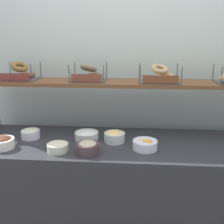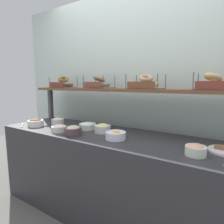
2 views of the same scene
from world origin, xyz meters
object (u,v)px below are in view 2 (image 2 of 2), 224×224
(bowl_tuna_salad, at_px, (73,130))
(bagel_basket_cinnamon_raisin, at_px, (63,84))
(bowl_cream_cheese, at_px, (88,126))
(serving_spoon_by_edge, at_px, (22,125))
(bagel_basket_poppy, at_px, (99,84))
(bowl_potato_salad, at_px, (59,128))
(bowl_fruit_salad, at_px, (116,135))
(bagel_basket_sesame, at_px, (145,84))
(bowl_scallion_spread, at_px, (58,121))
(bowl_egg_salad, at_px, (103,128))
(bowl_lox_spread, at_px, (196,150))
(bowl_chocolate_spread, at_px, (36,122))
(bagel_basket_plain, at_px, (212,84))

(bowl_tuna_salad, bearing_deg, bagel_basket_cinnamon_raisin, 142.35)
(bowl_cream_cheese, relative_size, serving_spoon_by_edge, 1.20)
(bagel_basket_cinnamon_raisin, relative_size, bagel_basket_poppy, 1.00)
(bowl_potato_salad, bearing_deg, bowl_tuna_salad, -4.59)
(bowl_fruit_salad, relative_size, bagel_basket_cinnamon_raisin, 0.62)
(serving_spoon_by_edge, bearing_deg, bagel_basket_cinnamon_raisin, 73.97)
(bagel_basket_cinnamon_raisin, bearing_deg, bagel_basket_sesame, -1.35)
(bowl_scallion_spread, height_order, bowl_egg_salad, bowl_egg_salad)
(bowl_scallion_spread, xyz_separation_m, bowl_tuna_salad, (0.50, -0.25, 0.01))
(bowl_lox_spread, relative_size, bowl_egg_salad, 0.86)
(bowl_potato_salad, height_order, serving_spoon_by_edge, bowl_potato_salad)
(bowl_chocolate_spread, xyz_separation_m, bagel_basket_plain, (1.73, 0.42, 0.44))
(bowl_potato_salad, bearing_deg, bowl_egg_salad, 28.95)
(bagel_basket_poppy, height_order, bagel_basket_sesame, bagel_basket_sesame)
(bowl_chocolate_spread, distance_m, serving_spoon_by_edge, 0.18)
(bowl_tuna_salad, bearing_deg, serving_spoon_by_edge, -178.72)
(bowl_egg_salad, bearing_deg, bowl_fruit_salad, -29.02)
(bowl_chocolate_spread, bearing_deg, bowl_egg_salad, 12.81)
(bowl_cream_cheese, xyz_separation_m, bagel_basket_poppy, (-0.01, 0.23, 0.44))
(bowl_tuna_salad, bearing_deg, bowl_chocolate_spread, 175.64)
(bowl_tuna_salad, xyz_separation_m, bagel_basket_poppy, (-0.07, 0.50, 0.43))
(bagel_basket_sesame, bearing_deg, bowl_egg_salad, -144.87)
(bowl_fruit_salad, xyz_separation_m, bagel_basket_poppy, (-0.47, 0.39, 0.44))
(bowl_scallion_spread, distance_m, bowl_egg_salad, 0.67)
(bowl_chocolate_spread, distance_m, bagel_basket_sesame, 1.30)
(bowl_lox_spread, height_order, bowl_fruit_salad, same)
(bowl_potato_salad, bearing_deg, bagel_basket_poppy, 72.44)
(bowl_tuna_salad, bearing_deg, bowl_fruit_salad, 14.38)
(bagel_basket_poppy, height_order, bagel_basket_plain, bagel_basket_poppy)
(bowl_cream_cheese, bearing_deg, serving_spoon_by_edge, -158.91)
(bowl_cream_cheese, bearing_deg, bagel_basket_cinnamon_raisin, 158.85)
(bowl_potato_salad, bearing_deg, bagel_basket_plain, 18.99)
(bowl_scallion_spread, bearing_deg, bagel_basket_poppy, 29.01)
(bowl_potato_salad, relative_size, serving_spoon_by_edge, 0.96)
(bowl_egg_salad, bearing_deg, bowl_chocolate_spread, -167.19)
(bowl_cream_cheese, distance_m, bagel_basket_plain, 1.24)
(bowl_chocolate_spread, xyz_separation_m, serving_spoon_by_edge, (-0.16, -0.07, -0.04))
(serving_spoon_by_edge, bearing_deg, bowl_potato_salad, 3.47)
(bowl_potato_salad, height_order, bowl_cream_cheese, same)
(bowl_potato_salad, relative_size, bagel_basket_poppy, 0.52)
(bowl_tuna_salad, distance_m, bagel_basket_sesame, 0.82)
(bowl_tuna_salad, distance_m, bowl_cream_cheese, 0.27)
(bowl_fruit_salad, bearing_deg, bagel_basket_plain, 27.94)
(bowl_cream_cheese, distance_m, bowl_chocolate_spread, 0.62)
(bowl_potato_salad, height_order, bagel_basket_sesame, bagel_basket_sesame)
(bowl_lox_spread, height_order, bagel_basket_poppy, bagel_basket_poppy)
(bagel_basket_poppy, distance_m, bagel_basket_sesame, 0.58)
(bagel_basket_poppy, distance_m, bagel_basket_plain, 1.15)
(serving_spoon_by_edge, height_order, bagel_basket_cinnamon_raisin, bagel_basket_cinnamon_raisin)
(bowl_chocolate_spread, relative_size, bagel_basket_poppy, 0.60)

